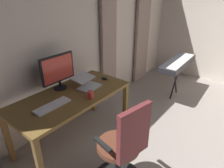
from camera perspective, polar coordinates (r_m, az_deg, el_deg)
name	(u,v)px	position (r m, az deg, el deg)	size (l,w,h in m)	color
back_room_partition	(89,28)	(3.36, -6.65, 15.62)	(5.07, 0.10, 2.80)	beige
curtain_left_panel	(143,24)	(4.52, 8.78, 16.42)	(0.48, 0.06, 2.54)	gray
curtain_right_panel	(108,33)	(3.58, -1.01, 14.27)	(0.37, 0.06, 2.54)	gray
desk	(72,100)	(2.67, -11.40, -4.61)	(1.57, 0.76, 0.74)	brown
office_chair	(123,152)	(2.12, 3.12, -18.75)	(0.56, 0.56, 1.09)	black
computer_monitor	(58,70)	(2.73, -15.11, 3.89)	(0.50, 0.18, 0.47)	black
computer_keyboard	(53,106)	(2.42, -16.56, -5.96)	(0.44, 0.14, 0.02)	silver
laptop	(87,84)	(2.77, -7.10, 0.12)	(0.34, 0.36, 0.15)	#B7BCC1
computer_mouse	(105,78)	(3.00, -2.14, 1.64)	(0.06, 0.10, 0.04)	#232328
mug_coffee	(90,95)	(2.49, -6.22, -3.10)	(0.12, 0.08, 0.09)	#CC3D33
piano_keyboard	(178,63)	(3.99, 18.29, 5.56)	(1.15, 0.37, 0.76)	black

